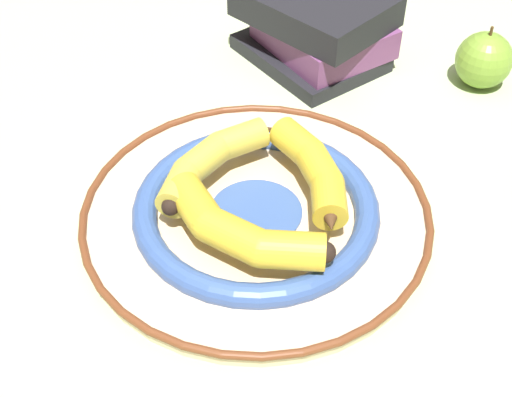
{
  "coord_description": "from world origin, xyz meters",
  "views": [
    {
      "loc": [
        0.51,
        0.2,
        0.56
      ],
      "look_at": [
        -0.01,
        0.01,
        0.04
      ],
      "focal_mm": 50.0,
      "sensor_mm": 36.0,
      "label": 1
    }
  ],
  "objects": [
    {
      "name": "banana_c",
      "position": [
        0.05,
        0.01,
        0.05
      ],
      "size": [
        0.1,
        0.2,
        0.04
      ],
      "rotation": [
        0.0,
        0.0,
        7.64
      ],
      "color": "gold",
      "rests_on": "decorative_bowl"
    },
    {
      "name": "ground_plane",
      "position": [
        0.0,
        0.0,
        0.0
      ],
      "size": [
        2.8,
        2.8,
        0.0
      ],
      "primitive_type": "plane",
      "color": "#B2C693"
    },
    {
      "name": "apple",
      "position": [
        -0.37,
        0.2,
        0.04
      ],
      "size": [
        0.08,
        0.08,
        0.09
      ],
      "color": "olive",
      "rests_on": "ground_plane"
    },
    {
      "name": "decorative_bowl",
      "position": [
        -0.01,
        0.01,
        0.01
      ],
      "size": [
        0.38,
        0.38,
        0.03
      ],
      "color": "beige",
      "rests_on": "ground_plane"
    },
    {
      "name": "banana_a",
      "position": [
        -0.06,
        0.06,
        0.05
      ],
      "size": [
        0.15,
        0.12,
        0.04
      ],
      "rotation": [
        0.0,
        0.0,
        3.81
      ],
      "color": "gold",
      "rests_on": "decorative_bowl"
    },
    {
      "name": "banana_b",
      "position": [
        -0.04,
        -0.06,
        0.05
      ],
      "size": [
        0.18,
        0.09,
        0.03
      ],
      "rotation": [
        0.0,
        0.0,
        5.99
      ],
      "color": "gold",
      "rests_on": "decorative_bowl"
    },
    {
      "name": "book_stack",
      "position": [
        -0.35,
        -0.03,
        0.05
      ],
      "size": [
        0.23,
        0.24,
        0.11
      ],
      "rotation": [
        0.0,
        0.0,
        4.23
      ],
      "color": "black",
      "rests_on": "ground_plane"
    }
  ]
}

